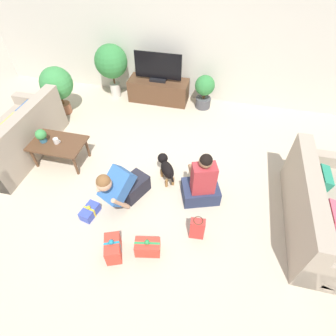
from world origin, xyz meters
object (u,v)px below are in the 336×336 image
Objects in this scene: gift_box_a at (90,211)px; gift_bag_a at (197,228)px; sofa_left at (17,138)px; tv at (158,69)px; person_kneeling at (122,186)px; dog at (166,167)px; gift_box_b at (148,247)px; potted_plant_corner_left at (57,85)px; coffee_table at (58,145)px; mug at (56,141)px; tv_console at (159,90)px; person_sitting at (202,184)px; gift_box_c at (113,248)px; tabletop_plant at (41,135)px; sofa_right at (323,213)px; potted_plant_back_right at (204,90)px; potted_plant_back_left at (111,63)px.

gift_box_a is 1.51m from gift_bag_a.
sofa_left is 2.91m from tv.
person_kneeling is 1.64× the size of dog.
gift_bag_a is (3.22, -0.94, -0.12)m from sofa_left.
gift_box_b is at bearing 60.08° from dog.
coffee_table is at bearing -62.74° from potted_plant_corner_left.
tv is at bearing 64.14° from mug.
dog is at bearing 89.30° from sofa_left.
gift_box_b is (0.76, -3.46, -0.12)m from tv_console.
mug is at bearing -177.41° from person_kneeling.
person_sitting is 1.46m from gift_box_c.
tabletop_plant is at bearing 161.90° from gift_bag_a.
gift_bag_a is (1.32, -3.09, -0.54)m from tv.
tabletop_plant reaches higher than coffee_table.
dog is (0.69, -2.19, 0.02)m from tv_console.
sofa_right reaches higher than gift_box_a.
potted_plant_back_right reaches higher than dog.
potted_plant_back_left is 9.30× the size of mug.
tabletop_plant reaches higher than mug.
potted_plant_corner_left is 7.96× the size of mug.
coffee_table is 0.10m from mug.
tabletop_plant is at bearing -71.11° from potted_plant_corner_left.
potted_plant_back_left is 5.00× the size of tabletop_plant.
tabletop_plant is (-1.66, 1.34, 0.39)m from gift_box_c.
sofa_right is 1.64m from gift_bag_a.
coffee_table is 0.69× the size of tv_console.
gift_bag_a reaches higher than gift_box_c.
potted_plant_corner_left is at bearing -46.65° from person_sitting.
tabletop_plant is (-1.31, -2.24, -0.18)m from tv.
potted_plant_corner_left is 2.59× the size of gift_bag_a.
potted_plant_corner_left is (0.14, 1.26, 0.32)m from sofa_left.
sofa_left is 3.20m from person_sitting.
person_kneeling is at bearing -105.74° from potted_plant_back_right.
potted_plant_corner_left is 2.73m from person_kneeling.
gift_bag_a is at bearing 26.88° from gift_box_c.
gift_bag_a is (1.11, -0.32, -0.16)m from person_kneeling.
potted_plant_corner_left reaches higher than gift_box_c.
sofa_right reaches higher than gift_bag_a.
potted_plant_back_right reaches higher than tabletop_plant.
tv reaches higher than potted_plant_corner_left.
potted_plant_back_left is 1.38× the size of person_kneeling.
person_kneeling reaches higher than gift_box_c.
tv is (-2.87, 2.57, 0.42)m from sofa_right.
potted_plant_back_right is at bearing -2.94° from tv.
gift_bag_a reaches higher than gift_box_a.
gift_box_c is at bearing 43.58° from dog.
gift_box_c is at bearing -84.33° from tv_console.
tv_console is (1.91, 2.16, -0.06)m from sofa_left.
person_kneeling is 2.38× the size of gift_box_b.
gift_box_a is at bearing -37.95° from tabletop_plant.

